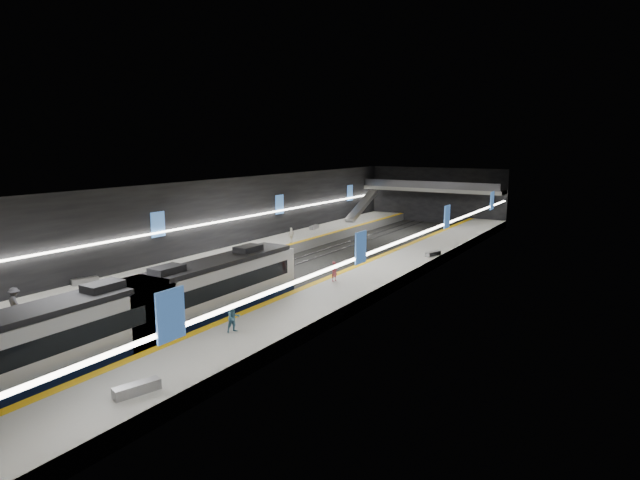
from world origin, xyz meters
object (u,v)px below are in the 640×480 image
Objects in this scene: train at (139,311)px; passenger_left_b at (15,303)px; bench_left_near at (85,281)px; bench_right_near at (137,389)px; escalator at (362,206)px; bench_right_far at (433,254)px; passenger_right_b at (234,318)px; passenger_right_a at (334,272)px; passenger_left_a at (291,235)px; bench_left_far at (314,227)px.

train is 8.70m from passenger_left_b.
bench_right_near reaches higher than bench_left_near.
train is at bearing -77.88° from escalator.
bench_left_near is 30.07m from bench_right_far.
escalator reaches higher than bench_right_far.
passenger_right_b is 13.91m from passenger_left_b.
passenger_right_a is 21.47m from passenger_left_b.
passenger_left_b reaches higher than passenger_right_a.
passenger_left_b is (-12.13, -17.72, 0.17)m from passenger_right_a.
escalator is 34.11m from passenger_right_a.
passenger_right_a is (3.75, 15.39, -0.43)m from train.
passenger_left_a is (-15.09, -1.54, 0.62)m from bench_right_far.
passenger_right_b is (15.67, -33.25, 0.59)m from bench_left_far.
bench_right_near is 1.19× the size of passenger_right_b.
bench_left_near is 22.23m from passenger_left_a.
passenger_right_a is (14.83, -20.54, 0.54)m from bench_left_far.
passenger_right_a reaches higher than bench_left_near.
passenger_right_a reaches higher than bench_right_near.
passenger_left_b is (-14.43, 2.91, 0.70)m from bench_right_near.
passenger_left_b is (-0.29, -29.01, 0.10)m from passenger_left_a.
bench_right_near is at bearing -40.87° from train.
passenger_left_a is at bearing -157.85° from bench_right_far.
bench_left_near reaches higher than bench_right_far.
passenger_right_b is at bearing 117.88° from bench_right_near.
bench_left_far is at bearing 173.24° from bench_right_far.
escalator reaches higher than passenger_right_a.
escalator is 4.48× the size of bench_right_far.
bench_right_near is 1.18× the size of passenger_left_a.
train is 47.65m from escalator.
train is at bearing -178.74° from passenger_right_a.
passenger_left_b is at bearing -43.33° from bench_left_near.
bench_left_near is at bearing -112.46° from bench_right_far.
train is 14.29× the size of passenger_left_b.
passenger_right_a is at bearing -66.22° from escalator.
bench_right_near is 34.92m from passenger_left_a.
passenger_left_a is at bearing 52.05° from passenger_right_b.
escalator is 48.95m from passenger_left_b.
train is 27.88m from passenger_left_a.
bench_left_far is (0.76, 31.15, -0.00)m from bench_left_near.
passenger_left_b reaches higher than passenger_left_a.
bench_right_far is (18.08, -7.70, -0.02)m from bench_left_far.
train is 15.07× the size of bench_right_far.
train is 14.09× the size of bench_left_far.
train reaches higher than bench_right_far.
bench_left_far is at bearing 50.78° from passenger_right_a.
bench_left_far is at bearing 109.35° from bench_left_near.
passenger_left_a is (-8.09, 26.68, -0.36)m from train.
passenger_right_a reaches higher than bench_right_far.
passenger_left_b is at bearing 160.56° from passenger_right_a.
passenger_left_a is (-12.68, 24.01, 0.01)m from passenger_right_b.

